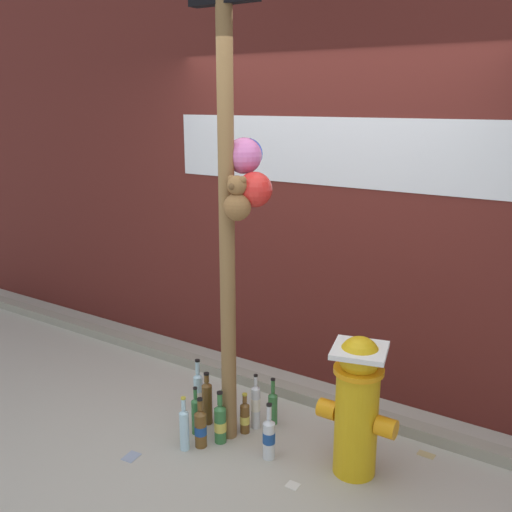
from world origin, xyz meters
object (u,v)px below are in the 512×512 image
bottle_8 (245,417)px  bottle_5 (196,414)px  bottle_3 (198,390)px  bottle_10 (201,427)px  fire_hydrant (357,404)px  bottle_7 (256,405)px  memorial_post (235,157)px  bottle_6 (273,406)px  bottle_0 (207,401)px  bottle_1 (220,423)px  bottle_9 (226,406)px  bottle_2 (184,428)px  bottle_4 (269,437)px

bottle_8 → bottle_5: bearing=-144.8°
bottle_3 → bottle_10: size_ratio=1.13×
bottle_10 → bottle_5: bearing=139.8°
fire_hydrant → bottle_7: fire_hydrant is taller
memorial_post → bottle_6: 1.73m
bottle_3 → bottle_8: size_ratio=1.34×
bottle_0 → bottle_7: size_ratio=0.96×
bottle_5 → bottle_10: bearing=-40.2°
bottle_0 → bottle_1: size_ratio=1.05×
bottle_3 → bottle_5: (0.19, -0.26, -0.01)m
bottle_0 → bottle_1: bearing=-32.4°
fire_hydrant → bottle_6: (-0.69, 0.19, -0.32)m
bottle_7 → bottle_0: bearing=-156.5°
bottle_10 → bottle_9: bearing=86.9°
bottle_2 → bottle_0: bearing=102.3°
bottle_10 → bottle_1: bearing=55.5°
bottle_3 → bottle_9: 0.34m
bottle_9 → memorial_post: bearing=-12.6°
bottle_8 → bottle_10: bearing=-116.8°
bottle_3 → bottle_5: bearing=-54.1°
bottle_10 → bottle_3: bearing=130.5°
memorial_post → bottle_9: bearing=167.4°
memorial_post → bottle_7: 1.67m
bottle_2 → bottle_6: 0.65m
bottle_2 → bottle_3: (-0.24, 0.44, -0.01)m
bottle_5 → bottle_7: bottle_7 is taller
bottle_5 → bottle_8: size_ratio=1.18×
bottle_5 → memorial_post: bearing=28.2°
bottle_1 → bottle_9: (-0.06, 0.15, 0.03)m
fire_hydrant → bottle_5: bearing=-169.3°
memorial_post → bottle_0: bearing=177.6°
bottle_2 → bottle_7: size_ratio=0.93×
memorial_post → bottle_9: 1.67m
memorial_post → bottle_10: bearing=-118.3°
bottle_10 → memorial_post: bearing=61.7°
bottle_7 → bottle_10: bottle_7 is taller
bottle_2 → bottle_10: (0.07, 0.08, -0.02)m
bottle_3 → bottle_10: bottle_3 is taller
bottle_1 → bottle_3: bottle_3 is taller
bottle_2 → bottle_9: size_ratio=0.92×
bottle_3 → bottle_8: 0.46m
fire_hydrant → bottle_4: (-0.50, -0.17, -0.31)m
bottle_2 → bottle_6: size_ratio=1.09×
bottle_9 → bottle_10: bearing=-93.1°
fire_hydrant → bottle_3: bearing=177.3°
bottle_3 → bottle_10: 0.47m
bottle_6 → bottle_10: bottle_10 is taller
bottle_3 → bottle_9: (0.32, -0.10, 0.02)m
memorial_post → fire_hydrant: size_ratio=3.49×
bottle_9 → bottle_7: bearing=37.1°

